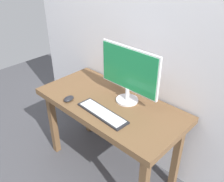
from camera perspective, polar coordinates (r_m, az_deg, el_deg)
ground_plane at (r=2.60m, az=-0.49°, el=-17.00°), size 6.00×6.00×0.00m
wall_back at (r=2.07m, az=6.66°, el=18.65°), size 2.77×0.04×3.00m
desk at (r=2.15m, az=-0.57°, el=-4.69°), size 1.32×0.64×0.78m
monitor at (r=1.98m, az=3.95°, el=4.32°), size 0.58×0.19×0.48m
keyboard_primary at (r=1.95m, az=-2.30°, el=-5.16°), size 0.48×0.16×0.02m
mouse at (r=2.13m, az=-10.06°, el=-1.78°), size 0.09×0.11×0.04m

